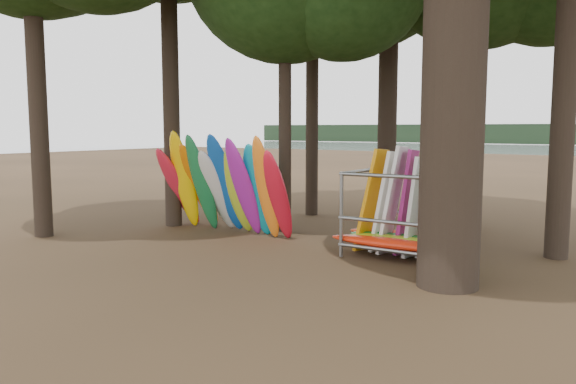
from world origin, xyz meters
The scene contains 3 objects.
ground centered at (0.00, 0.00, 0.00)m, with size 120.00×120.00×0.00m, color #47331E.
kayak_row centered at (-2.94, 1.83, 1.34)m, with size 4.58×2.08×3.13m.
storage_rack centered at (2.60, 1.82, 0.95)m, with size 3.21×1.57×2.66m.
Camera 1 is at (7.71, -10.55, 3.04)m, focal length 35.00 mm.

